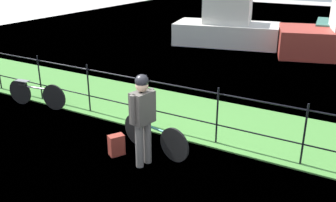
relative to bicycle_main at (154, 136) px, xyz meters
name	(u,v)px	position (x,y,z in m)	size (l,w,h in m)	color
ground_plane	(126,178)	(0.06, -1.00, -0.34)	(60.00, 60.00, 0.00)	#B2ADA3
grass_strip	(200,118)	(0.06, 1.89, -0.33)	(27.00, 2.40, 0.03)	#478438
harbor_water	(293,44)	(0.06, 11.15, -0.34)	(30.00, 30.00, 0.00)	#426684
iron_fence	(180,104)	(0.06, 0.91, 0.33)	(18.04, 0.04, 1.18)	black
bicycle_main	(154,136)	(0.00, 0.00, 0.00)	(1.59, 0.36, 0.65)	black
wooden_crate	(141,110)	(-0.34, 0.07, 0.42)	(0.35, 0.27, 0.23)	brown
terrier_dog	(141,101)	(-0.31, 0.06, 0.62)	(0.32, 0.19, 0.18)	#4C3D2D
cyclist_person	(143,113)	(0.08, -0.47, 0.66)	(0.33, 0.53, 1.68)	slate
backpack_on_paving	(116,145)	(-0.56, -0.44, -0.14)	(0.28, 0.18, 0.40)	maroon
bicycle_parked	(36,94)	(-3.76, 0.51, 0.00)	(1.66, 0.31, 0.64)	black
moored_boat_mid	(227,28)	(-2.41, 9.57, 0.37)	(4.60, 2.86, 3.55)	silver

